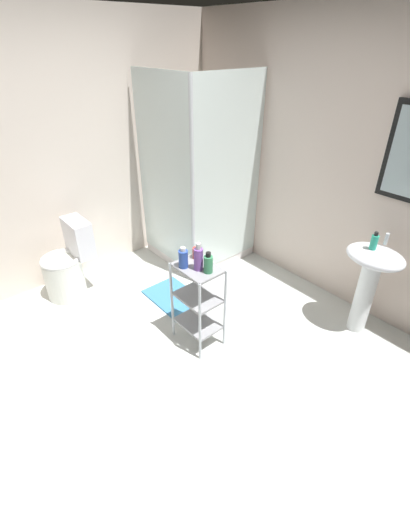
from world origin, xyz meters
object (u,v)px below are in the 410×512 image
(shower_stall, at_px, (198,222))
(pedestal_sink, at_px, (370,274))
(storage_cart, at_px, (198,299))
(toilet, at_px, (68,266))
(shampoo_bottle_blue, at_px, (183,258))
(body_wash_bottle_green, at_px, (208,264))
(bath_mat, at_px, (174,297))
(rinse_cup, at_px, (197,253))
(hand_soap_bottle, at_px, (374,242))
(conditioner_bottle_purple, at_px, (198,258))

(shower_stall, bearing_deg, pedestal_sink, 9.09)
(storage_cart, bearing_deg, toilet, -157.88)
(toilet, distance_m, shampoo_bottle_blue, 1.44)
(shampoo_bottle_blue, bearing_deg, shower_stall, 135.93)
(storage_cart, distance_m, body_wash_bottle_green, 0.39)
(body_wash_bottle_green, distance_m, shampoo_bottle_blue, 0.20)
(body_wash_bottle_green, relative_size, bath_mat, 0.28)
(rinse_cup, bearing_deg, pedestal_sink, 49.98)
(shower_stall, bearing_deg, rinse_cup, -39.84)
(hand_soap_bottle, height_order, rinse_cup, hand_soap_bottle)
(shampoo_bottle_blue, xyz_separation_m, rinse_cup, (-0.04, 0.16, -0.03))
(toilet, bearing_deg, storage_cart, 22.12)
(body_wash_bottle_green, bearing_deg, shampoo_bottle_blue, -150.84)
(pedestal_sink, relative_size, shampoo_bottle_blue, 4.78)
(conditioner_bottle_purple, xyz_separation_m, bath_mat, (-0.62, 0.19, -0.83))
(hand_soap_bottle, distance_m, shampoo_bottle_blue, 1.48)
(shower_stall, height_order, storage_cart, shower_stall)
(storage_cart, height_order, shampoo_bottle_blue, shampoo_bottle_blue)
(conditioner_bottle_purple, bearing_deg, body_wash_bottle_green, 21.71)
(storage_cart, bearing_deg, conditioner_bottle_purple, -25.25)
(body_wash_bottle_green, bearing_deg, shower_stall, 143.56)
(pedestal_sink, xyz_separation_m, rinse_cup, (-0.91, -1.08, 0.20))
(shower_stall, height_order, rinse_cup, shower_stall)
(hand_soap_bottle, bearing_deg, toilet, -141.40)
(pedestal_sink, bearing_deg, toilet, -141.42)
(hand_soap_bottle, xyz_separation_m, conditioner_bottle_purple, (-0.74, -1.15, -0.04))
(shower_stall, relative_size, storage_cart, 2.70)
(shampoo_bottle_blue, bearing_deg, pedestal_sink, 55.01)
(rinse_cup, bearing_deg, hand_soap_bottle, 50.34)
(toilet, bearing_deg, rinse_cup, 26.93)
(shower_stall, height_order, shampoo_bottle_blue, shower_stall)
(conditioner_bottle_purple, height_order, shampoo_bottle_blue, conditioner_bottle_purple)
(pedestal_sink, relative_size, storage_cart, 1.09)
(hand_soap_bottle, distance_m, bath_mat, 1.88)
(hand_soap_bottle, bearing_deg, pedestal_sink, 37.07)
(rinse_cup, bearing_deg, toilet, -153.07)
(shower_stall, distance_m, shampoo_bottle_blue, 1.41)
(body_wash_bottle_green, relative_size, conditioner_bottle_purple, 0.75)
(bath_mat, bearing_deg, rinse_cup, -11.17)
(rinse_cup, distance_m, bath_mat, 0.92)
(pedestal_sink, bearing_deg, storage_cart, -124.56)
(storage_cart, xyz_separation_m, shampoo_bottle_blue, (-0.07, -0.08, 0.38))
(toilet, relative_size, bath_mat, 1.27)
(hand_soap_bottle, distance_m, rinse_cup, 1.38)
(toilet, relative_size, conditioner_bottle_purple, 3.42)
(pedestal_sink, xyz_separation_m, body_wash_bottle_green, (-0.70, -1.15, 0.23))
(storage_cart, bearing_deg, shower_stall, 140.40)
(pedestal_sink, height_order, toilet, pedestal_sink)
(body_wash_bottle_green, bearing_deg, bath_mat, 166.97)
(shower_stall, bearing_deg, shampoo_bottle_blue, -44.07)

